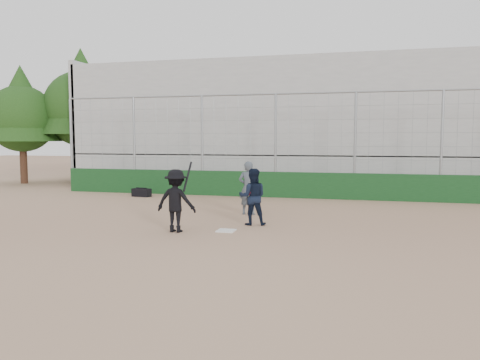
% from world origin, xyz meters
% --- Properties ---
extents(ground, '(90.00, 90.00, 0.00)m').
position_xyz_m(ground, '(0.00, 0.00, 0.00)').
color(ground, '#866048').
rests_on(ground, ground).
extents(home_plate, '(0.44, 0.44, 0.02)m').
position_xyz_m(home_plate, '(0.00, 0.00, 0.01)').
color(home_plate, white).
rests_on(home_plate, ground).
extents(backstop, '(18.10, 0.25, 4.04)m').
position_xyz_m(backstop, '(0.00, 7.00, 0.96)').
color(backstop, '#123917').
rests_on(backstop, ground).
extents(bleachers, '(20.25, 6.70, 6.98)m').
position_xyz_m(bleachers, '(0.00, 11.95, 2.92)').
color(bleachers, '#A2A2A2').
rests_on(bleachers, ground).
extents(tree_left, '(4.48, 4.48, 7.00)m').
position_xyz_m(tree_left, '(-11.00, 11.00, 4.39)').
color(tree_left, '#3D2716').
rests_on(tree_left, ground).
extents(tree_right, '(3.84, 3.84, 6.00)m').
position_xyz_m(tree_right, '(-13.50, 9.50, 3.76)').
color(tree_right, '#361F13').
rests_on(tree_right, ground).
extents(batter_at_plate, '(1.01, 0.73, 1.71)m').
position_xyz_m(batter_at_plate, '(-1.16, -0.38, 0.77)').
color(batter_at_plate, black).
rests_on(batter_at_plate, ground).
extents(catcher_crouched, '(0.83, 0.70, 1.03)m').
position_xyz_m(catcher_crouched, '(0.45, 0.95, 0.51)').
color(catcher_crouched, black).
rests_on(catcher_crouched, ground).
extents(umpire, '(0.60, 0.40, 1.45)m').
position_xyz_m(umpire, '(-0.06, 2.64, 0.73)').
color(umpire, '#465059').
rests_on(umpire, ground).
extents(equipment_bag, '(0.79, 0.45, 0.36)m').
position_xyz_m(equipment_bag, '(-5.16, 5.88, 0.16)').
color(equipment_bag, black).
rests_on(equipment_bag, ground).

